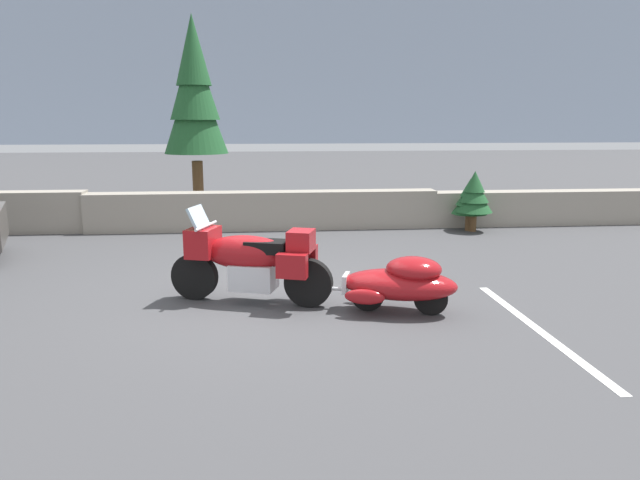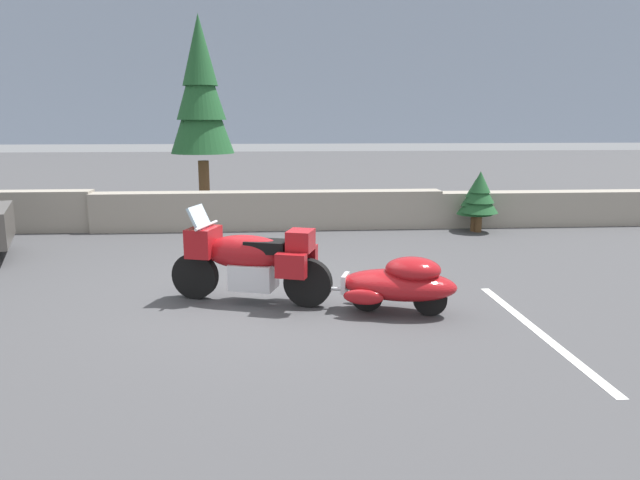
% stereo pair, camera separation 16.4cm
% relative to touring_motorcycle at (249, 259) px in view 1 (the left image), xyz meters
% --- Properties ---
extents(ground_plane, '(80.00, 80.00, 0.00)m').
position_rel_touring_motorcycle_xyz_m(ground_plane, '(0.22, 0.08, -0.62)').
color(ground_plane, '#424244').
extents(stone_guard_wall, '(24.00, 0.63, 0.93)m').
position_rel_touring_motorcycle_xyz_m(stone_guard_wall, '(0.16, 5.64, -0.18)').
color(stone_guard_wall, gray).
rests_on(stone_guard_wall, ground).
extents(distant_ridgeline, '(240.00, 80.00, 16.00)m').
position_rel_touring_motorcycle_xyz_m(distant_ridgeline, '(0.22, 95.65, 7.38)').
color(distant_ridgeline, '#99A8BF').
rests_on(distant_ridgeline, ground).
extents(touring_motorcycle, '(2.24, 1.15, 1.33)m').
position_rel_touring_motorcycle_xyz_m(touring_motorcycle, '(0.00, 0.00, 0.00)').
color(touring_motorcycle, black).
rests_on(touring_motorcycle, ground).
extents(car_shaped_trailer, '(2.21, 1.13, 0.76)m').
position_rel_touring_motorcycle_xyz_m(car_shaped_trailer, '(1.97, -0.62, -0.21)').
color(car_shaped_trailer, black).
rests_on(car_shaped_trailer, ground).
extents(pine_tree_tall, '(1.60, 1.60, 5.07)m').
position_rel_touring_motorcycle_xyz_m(pine_tree_tall, '(-1.46, 7.50, 2.55)').
color(pine_tree_tall, brown).
rests_on(pine_tree_tall, ground).
extents(pine_sapling_near, '(0.84, 0.84, 1.37)m').
position_rel_touring_motorcycle_xyz_m(pine_sapling_near, '(4.94, 4.89, 0.24)').
color(pine_sapling_near, brown).
rests_on(pine_sapling_near, ground).
extents(pine_sapling_farther, '(0.81, 0.81, 1.20)m').
position_rel_touring_motorcycle_xyz_m(pine_sapling_farther, '(4.88, 4.98, 0.13)').
color(pine_sapling_farther, brown).
rests_on(pine_sapling_farther, ground).
extents(parking_stripe_marker, '(0.12, 3.60, 0.01)m').
position_rel_touring_motorcycle_xyz_m(parking_stripe_marker, '(3.49, -1.42, -0.62)').
color(parking_stripe_marker, silver).
rests_on(parking_stripe_marker, ground).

